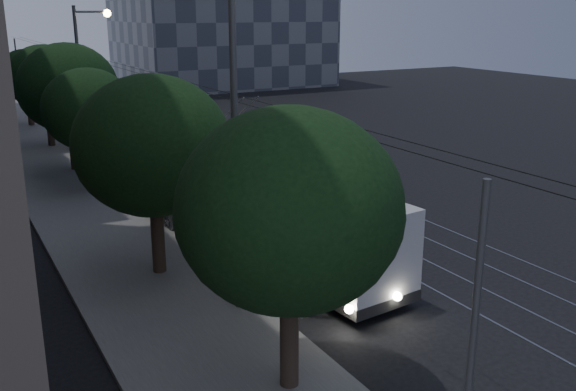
# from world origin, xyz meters

# --- Properties ---
(ground) EXTENTS (120.00, 120.00, 0.00)m
(ground) POSITION_xyz_m (0.00, 0.00, 0.00)
(ground) COLOR black
(ground) RESTS_ON ground
(sidewalk) EXTENTS (5.00, 90.00, 0.15)m
(sidewalk) POSITION_xyz_m (-7.50, 20.00, 0.07)
(sidewalk) COLOR slate
(sidewalk) RESTS_ON ground
(tram_rails) EXTENTS (4.52, 90.00, 0.02)m
(tram_rails) POSITION_xyz_m (2.50, 20.00, 0.01)
(tram_rails) COLOR gray
(tram_rails) RESTS_ON ground
(overhead_wires) EXTENTS (2.23, 90.00, 6.00)m
(overhead_wires) POSITION_xyz_m (-4.97, 20.00, 3.47)
(overhead_wires) COLOR black
(overhead_wires) RESTS_ON ground
(trolleybus) EXTENTS (3.74, 12.22, 5.63)m
(trolleybus) POSITION_xyz_m (-2.90, 2.05, 1.67)
(trolleybus) COLOR #BCBCBE
(trolleybus) RESTS_ON ground
(pickup_silver) EXTENTS (3.03, 5.60, 1.49)m
(pickup_silver) POSITION_xyz_m (-4.30, 8.12, 0.75)
(pickup_silver) COLOR silver
(pickup_silver) RESTS_ON ground
(car_white_a) EXTENTS (2.28, 4.53, 1.48)m
(car_white_a) POSITION_xyz_m (-3.16, 16.35, 0.74)
(car_white_a) COLOR white
(car_white_a) RESTS_ON ground
(car_white_b) EXTENTS (3.55, 5.69, 1.54)m
(car_white_b) POSITION_xyz_m (-2.70, 20.87, 0.77)
(car_white_b) COLOR #BBBBC0
(car_white_b) RESTS_ON ground
(car_white_c) EXTENTS (1.78, 4.66, 1.52)m
(car_white_c) POSITION_xyz_m (-4.30, 24.50, 0.76)
(car_white_c) COLOR #BBBBC0
(car_white_c) RESTS_ON ground
(car_white_d) EXTENTS (1.93, 4.08, 1.35)m
(car_white_d) POSITION_xyz_m (-2.70, 34.20, 0.67)
(car_white_d) COLOR #B3B3B7
(car_white_d) RESTS_ON ground
(tree_0) EXTENTS (5.03, 5.03, 6.72)m
(tree_0) POSITION_xyz_m (-6.50, -5.60, 4.44)
(tree_0) COLOR black
(tree_0) RESTS_ON ground
(tree_1) EXTENTS (5.06, 5.06, 6.73)m
(tree_1) POSITION_xyz_m (-7.00, 2.46, 4.44)
(tree_1) COLOR black
(tree_1) RESTS_ON ground
(tree_2) EXTENTS (4.36, 4.36, 6.03)m
(tree_2) POSITION_xyz_m (-6.50, 14.00, 4.05)
(tree_2) COLOR black
(tree_2) RESTS_ON ground
(tree_3) EXTENTS (5.29, 5.29, 6.99)m
(tree_3) POSITION_xyz_m (-6.50, 18.67, 4.60)
(tree_3) COLOR black
(tree_3) RESTS_ON ground
(tree_4) EXTENTS (4.65, 4.65, 6.56)m
(tree_4) POSITION_xyz_m (-6.50, 26.02, 4.45)
(tree_4) COLOR black
(tree_4) RESTS_ON ground
(tree_5) EXTENTS (3.85, 3.85, 5.83)m
(tree_5) POSITION_xyz_m (-6.50, 34.80, 4.07)
(tree_5) COLOR black
(tree_5) RESTS_ON ground
(streetlamp_near) EXTENTS (2.47, 0.44, 10.26)m
(streetlamp_near) POSITION_xyz_m (-5.38, -1.28, 6.16)
(streetlamp_near) COLOR #4E4E51
(streetlamp_near) RESTS_ON ground
(streetlamp_far) EXTENTS (2.18, 0.44, 8.86)m
(streetlamp_far) POSITION_xyz_m (-4.80, 21.79, 5.40)
(streetlamp_far) COLOR #4E4E51
(streetlamp_far) RESTS_ON ground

